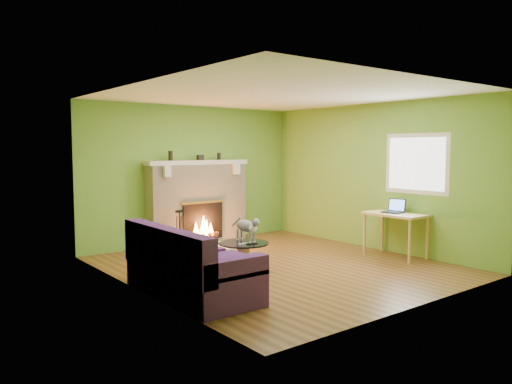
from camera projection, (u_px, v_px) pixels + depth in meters
floor at (277, 266)px, 7.67m from camera, size 5.00×5.00×0.00m
ceiling at (277, 95)px, 7.44m from camera, size 5.00×5.00×0.00m
wall_back at (192, 175)px, 9.52m from camera, size 5.00×0.00×5.00m
wall_front at (421, 193)px, 5.59m from camera, size 5.00×0.00×5.00m
wall_left at (139, 189)px, 6.18m from camera, size 0.00×5.00×5.00m
wall_right at (373, 176)px, 8.93m from camera, size 0.00×5.00×5.00m
window_frame at (416, 164)px, 8.20m from camera, size 0.00×1.20×1.20m
window_pane at (416, 164)px, 8.19m from camera, size 0.00×1.06×1.06m
fireplace at (198, 203)px, 9.42m from camera, size 2.10×0.46×1.58m
hearth at (213, 247)px, 9.09m from camera, size 1.50×0.75×0.03m
mantel at (198, 162)px, 9.34m from camera, size 2.10×0.28×0.08m
sofa at (188, 268)px, 6.11m from camera, size 0.89×1.93×0.87m
coffee_table at (243, 254)px, 7.35m from camera, size 0.74×0.74×0.42m
desk at (396, 219)px, 8.23m from camera, size 0.58×0.99×0.74m
cat at (246, 229)px, 7.40m from camera, size 0.23×0.61×0.38m
remote_silver at (243, 244)px, 7.18m from camera, size 0.17×0.06×0.02m
remote_black at (252, 244)px, 7.20m from camera, size 0.16×0.07×0.02m
laptop at (393, 206)px, 8.24m from camera, size 0.31×0.34×0.23m
fire_tools at (180, 229)px, 8.81m from camera, size 0.18×0.18×0.69m
mantel_vase_left at (171, 156)px, 9.01m from camera, size 0.08×0.08×0.18m
mantel_vase_right at (219, 156)px, 9.66m from camera, size 0.07×0.07×0.14m
mantel_box at (200, 157)px, 9.40m from camera, size 0.12×0.08×0.10m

